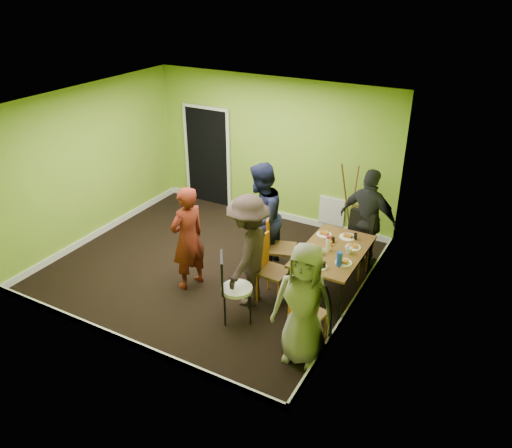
{
  "coord_description": "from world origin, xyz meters",
  "views": [
    {
      "loc": [
        4.14,
        -6.0,
        4.52
      ],
      "look_at": [
        0.86,
        0.0,
        1.01
      ],
      "focal_mm": 35.0,
      "sensor_mm": 36.0,
      "label": 1
    }
  ],
  "objects": [
    {
      "name": "plate_far_back",
      "position": [
        2.11,
        0.74,
        0.76
      ],
      "size": [
        0.27,
        0.27,
        0.01
      ],
      "primitive_type": "cylinder",
      "color": "white",
      "rests_on": "dining_table"
    },
    {
      "name": "chair_left_near",
      "position": [
        1.26,
        -0.33,
        0.58
      ],
      "size": [
        0.44,
        0.44,
        1.03
      ],
      "rotation": [
        0.0,
        0.0,
        -1.6
      ],
      "color": "orange",
      "rests_on": "ground"
    },
    {
      "name": "cup_b",
      "position": [
        2.28,
        0.27,
        0.8
      ],
      "size": [
        0.11,
        0.11,
        0.1
      ],
      "primitive_type": "imported",
      "color": "white",
      "rests_on": "dining_table"
    },
    {
      "name": "person_standing",
      "position": [
        0.02,
        -0.64,
        0.84
      ],
      "size": [
        0.56,
        0.7,
        1.69
      ],
      "primitive_type": "imported",
      "rotation": [
        0.0,
        0.0,
        -1.85
      ],
      "color": "#5D1A10",
      "rests_on": "ground"
    },
    {
      "name": "dining_table",
      "position": [
        2.05,
        0.25,
        0.7
      ],
      "size": [
        0.9,
        1.5,
        0.75
      ],
      "color": "black",
      "rests_on": "ground"
    },
    {
      "name": "person_front_end",
      "position": [
        2.26,
        -1.31,
        0.83
      ],
      "size": [
        0.85,
        0.58,
        1.66
      ],
      "primitive_type": "imported",
      "rotation": [
        0.0,
        0.0,
        0.07
      ],
      "color": "gray",
      "rests_on": "ground"
    },
    {
      "name": "glass_front",
      "position": [
        2.1,
        -0.28,
        0.79
      ],
      "size": [
        0.07,
        0.07,
        0.09
      ],
      "primitive_type": "cylinder",
      "color": "black",
      "rests_on": "dining_table"
    },
    {
      "name": "blue_bottle",
      "position": [
        2.28,
        -0.12,
        0.86
      ],
      "size": [
        0.08,
        0.08,
        0.22
      ],
      "primitive_type": "cylinder",
      "color": "#183EB7",
      "rests_on": "dining_table"
    },
    {
      "name": "glass_back",
      "position": [
        2.23,
        0.73,
        0.8
      ],
      "size": [
        0.06,
        0.06,
        0.11
      ],
      "primitive_type": "cylinder",
      "color": "black",
      "rests_on": "dining_table"
    },
    {
      "name": "plate_wall_front",
      "position": [
        2.31,
        -0.03,
        0.76
      ],
      "size": [
        0.25,
        0.25,
        0.01
      ],
      "primitive_type": "cylinder",
      "color": "white",
      "rests_on": "dining_table"
    },
    {
      "name": "ground",
      "position": [
        0.0,
        0.0,
        0.0
      ],
      "size": [
        5.0,
        5.0,
        0.0
      ],
      "primitive_type": "plane",
      "color": "black",
      "rests_on": "ground"
    },
    {
      "name": "plate_wall_back",
      "position": [
        2.29,
        0.47,
        0.76
      ],
      "size": [
        0.23,
        0.23,
        0.01
      ],
      "primitive_type": "cylinder",
      "color": "white",
      "rests_on": "dining_table"
    },
    {
      "name": "room_walls",
      "position": [
        -0.02,
        0.04,
        0.99
      ],
      "size": [
        5.04,
        4.54,
        2.82
      ],
      "color": "#83B42E",
      "rests_on": "ground"
    },
    {
      "name": "orange_bottle",
      "position": [
        1.97,
        0.35,
        0.79
      ],
      "size": [
        0.03,
        0.03,
        0.08
      ],
      "primitive_type": "cylinder",
      "color": "orange",
      "rests_on": "dining_table"
    },
    {
      "name": "plate_near_left",
      "position": [
        1.75,
        0.64,
        0.76
      ],
      "size": [
        0.24,
        0.24,
        0.01
      ],
      "primitive_type": "cylinder",
      "color": "white",
      "rests_on": "dining_table"
    },
    {
      "name": "chair_front_end",
      "position": [
        2.19,
        -1.08,
        0.55
      ],
      "size": [
        0.47,
        0.47,
        0.97
      ],
      "rotation": [
        0.0,
        0.0,
        -0.18
      ],
      "color": "orange",
      "rests_on": "ground"
    },
    {
      "name": "person_left_far",
      "position": [
        0.75,
        0.36,
        0.93
      ],
      "size": [
        0.82,
        0.99,
        1.85
      ],
      "primitive_type": "imported",
      "rotation": [
        0.0,
        0.0,
        -1.43
      ],
      "color": "#141834",
      "rests_on": "ground"
    },
    {
      "name": "person_back_end",
      "position": [
        2.27,
        1.25,
        0.87
      ],
      "size": [
        1.08,
        0.61,
        1.74
      ],
      "primitive_type": "imported",
      "rotation": [
        0.0,
        0.0,
        2.95
      ],
      "color": "#222327",
      "rests_on": "ground"
    },
    {
      "name": "plate_far_front",
      "position": [
        2.03,
        -0.29,
        0.76
      ],
      "size": [
        0.25,
        0.25,
        0.01
      ],
      "primitive_type": "cylinder",
      "color": "white",
      "rests_on": "dining_table"
    },
    {
      "name": "easel",
      "position": [
        1.8,
        2.02,
        0.74
      ],
      "size": [
        0.6,
        0.56,
        1.5
      ],
      "color": "brown",
      "rests_on": "ground"
    },
    {
      "name": "plate_near_right",
      "position": [
        1.77,
        -0.19,
        0.76
      ],
      "size": [
        0.24,
        0.24,
        0.01
      ],
      "primitive_type": "cylinder",
      "color": "white",
      "rests_on": "dining_table"
    },
    {
      "name": "thermos",
      "position": [
        1.98,
        0.2,
        0.86
      ],
      "size": [
        0.07,
        0.07,
        0.22
      ],
      "primitive_type": "cylinder",
      "color": "white",
      "rests_on": "dining_table"
    },
    {
      "name": "chair_bentwood",
      "position": [
        1.04,
        -1.04,
        0.57
      ],
      "size": [
        0.56,
        0.55,
        1.03
      ],
      "rotation": [
        0.0,
        0.0,
        -1.0
      ],
      "color": "black",
      "rests_on": "ground"
    },
    {
      "name": "glass_mid",
      "position": [
        1.96,
        0.48,
        0.79
      ],
      "size": [
        0.06,
        0.06,
        0.09
      ],
      "primitive_type": "cylinder",
      "color": "black",
      "rests_on": "dining_table"
    },
    {
      "name": "chair_left_far",
      "position": [
        1.08,
        0.29,
        0.6
      ],
      "size": [
        0.56,
        0.56,
        1.08
      ],
      "rotation": [
        0.0,
        0.0,
        -1.26
      ],
      "color": "orange",
      "rests_on": "ground"
    },
    {
      "name": "cup_a",
      "position": [
        1.93,
        0.05,
        0.79
      ],
      "size": [
        0.11,
        0.11,
        0.09
      ],
      "primitive_type": "imported",
      "color": "white",
      "rests_on": "dining_table"
    },
    {
      "name": "person_left_near",
      "position": [
        1.05,
        -0.57,
        0.87
      ],
      "size": [
        0.8,
        1.2,
        1.74
      ],
      "primitive_type": "imported",
      "rotation": [
        0.0,
        0.0,
        -1.43
      ],
      "color": "#2E221F",
      "rests_on": "ground"
    },
    {
      "name": "chair_back_end",
      "position": [
        2.2,
        1.11,
        0.74
      ],
      "size": [
        0.47,
        0.54,
        1.04
      ],
      "rotation": [
        0.0,
        0.0,
        3.04
      ],
      "color": "orange",
      "rests_on": "ground"
    }
  ]
}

